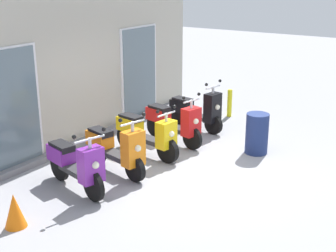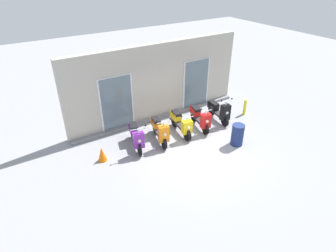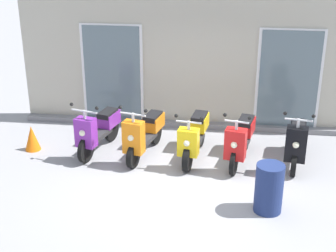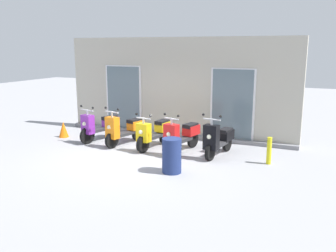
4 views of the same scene
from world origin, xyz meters
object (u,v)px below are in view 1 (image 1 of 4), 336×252
at_px(scooter_red, 174,121).
at_px(curb_bollard, 230,103).
at_px(traffic_cone, 15,210).
at_px(scooter_black, 197,110).
at_px(trash_bin, 257,134).
at_px(scooter_yellow, 147,134).
at_px(scooter_purple, 76,163).
at_px(scooter_orange, 116,148).

distance_m(scooter_red, curb_bollard, 2.44).
bearing_deg(traffic_cone, curb_bollard, -1.13).
xyz_separation_m(scooter_red, scooter_black, (1.06, 0.05, -0.01)).
bearing_deg(trash_bin, scooter_yellow, 126.92).
bearing_deg(curb_bollard, scooter_purple, 177.44).
distance_m(scooter_orange, scooter_yellow, 1.00).
bearing_deg(scooter_orange, trash_bin, -36.84).
height_order(scooter_black, trash_bin, scooter_black).
bearing_deg(scooter_yellow, scooter_purple, 178.43).
xyz_separation_m(scooter_yellow, scooter_red, (0.90, -0.07, 0.03)).
relative_size(scooter_purple, scooter_orange, 0.99).
distance_m(scooter_yellow, scooter_black, 1.96).
bearing_deg(trash_bin, scooter_black, 70.63).
height_order(scooter_orange, trash_bin, scooter_orange).
distance_m(trash_bin, curb_bollard, 2.56).
height_order(scooter_red, scooter_black, scooter_black).
distance_m(scooter_yellow, curb_bollard, 3.34).
height_order(scooter_purple, traffic_cone, scooter_purple).
distance_m(scooter_yellow, trash_bin, 2.23).
relative_size(scooter_purple, scooter_yellow, 0.96).
xyz_separation_m(scooter_orange, traffic_cone, (-2.32, -0.02, -0.22)).
bearing_deg(scooter_orange, scooter_red, -1.01).
relative_size(scooter_red, scooter_black, 1.05).
bearing_deg(scooter_purple, scooter_yellow, -1.57).
relative_size(scooter_orange, curb_bollard, 2.27).
relative_size(scooter_black, traffic_cone, 2.91).
bearing_deg(scooter_orange, scooter_purple, 174.72).
height_order(scooter_purple, scooter_yellow, scooter_purple).
bearing_deg(scooter_orange, scooter_black, 0.28).
xyz_separation_m(scooter_yellow, trash_bin, (1.34, -1.78, -0.05)).
distance_m(scooter_purple, scooter_orange, 0.95).
relative_size(scooter_red, curb_bollard, 2.28).
height_order(scooter_yellow, traffic_cone, scooter_yellow).
bearing_deg(scooter_black, curb_bollard, -6.73).
xyz_separation_m(scooter_purple, scooter_orange, (0.95, -0.09, -0.01)).
distance_m(scooter_black, trash_bin, 1.87).
bearing_deg(scooter_black, scooter_purple, 178.92).
xyz_separation_m(scooter_yellow, scooter_black, (1.96, -0.02, 0.02)).
height_order(scooter_orange, traffic_cone, scooter_orange).
relative_size(scooter_orange, trash_bin, 1.91).
xyz_separation_m(trash_bin, traffic_cone, (-4.65, 1.73, -0.16)).
bearing_deg(curb_bollard, scooter_yellow, 176.87).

